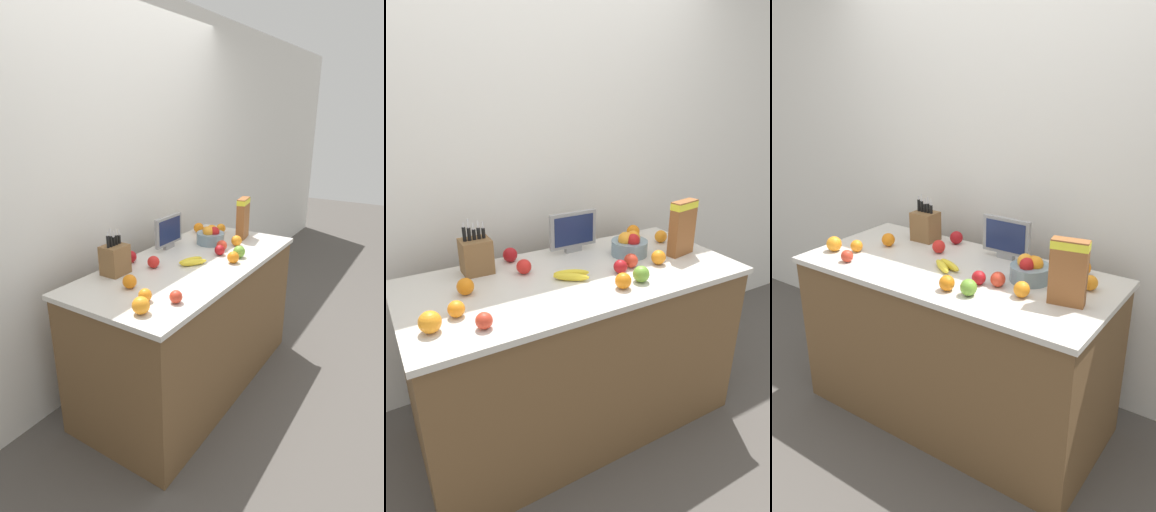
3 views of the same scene
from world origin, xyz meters
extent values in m
plane|color=#514C47|center=(0.00, 0.00, 0.00)|extent=(14.00, 14.00, 0.00)
cube|color=silver|center=(0.00, 0.61, 1.30)|extent=(9.00, 0.06, 2.60)
cube|color=brown|center=(0.00, 0.00, 0.44)|extent=(1.67, 0.75, 0.88)
cube|color=beige|center=(0.00, 0.00, 0.90)|extent=(1.70, 0.78, 0.03)
cube|color=brown|center=(-0.41, 0.26, 1.00)|extent=(0.15, 0.12, 0.18)
cylinder|color=black|center=(-0.46, 0.26, 1.12)|extent=(0.02, 0.02, 0.07)
cube|color=silver|center=(-0.46, 0.26, 1.17)|extent=(0.01, 0.00, 0.02)
cylinder|color=black|center=(-0.44, 0.26, 1.12)|extent=(0.02, 0.02, 0.06)
cube|color=silver|center=(-0.44, 0.26, 1.18)|extent=(0.01, 0.00, 0.04)
cylinder|color=black|center=(-0.41, 0.26, 1.12)|extent=(0.02, 0.02, 0.05)
cube|color=silver|center=(-0.41, 0.26, 1.16)|extent=(0.01, 0.00, 0.04)
cylinder|color=black|center=(-0.39, 0.26, 1.12)|extent=(0.02, 0.02, 0.06)
cube|color=silver|center=(-0.39, 0.26, 1.17)|extent=(0.01, 0.00, 0.04)
cylinder|color=black|center=(-0.37, 0.26, 1.11)|extent=(0.02, 0.02, 0.05)
cube|color=silver|center=(-0.37, 0.26, 1.16)|extent=(0.01, 0.00, 0.04)
cube|color=gray|center=(0.14, 0.28, 0.93)|extent=(0.10, 0.03, 0.03)
cube|color=gray|center=(0.14, 0.28, 1.05)|extent=(0.29, 0.02, 0.20)
cube|color=#19234C|center=(0.14, 0.26, 1.05)|extent=(0.24, 0.00, 0.17)
cube|color=brown|center=(0.65, -0.05, 1.07)|extent=(0.17, 0.09, 0.31)
cube|color=yellow|center=(0.65, -0.05, 1.20)|extent=(0.18, 0.09, 0.04)
cylinder|color=gray|center=(0.40, 0.08, 0.95)|extent=(0.20, 0.20, 0.08)
sphere|color=orange|center=(0.42, 0.09, 1.01)|extent=(0.08, 0.08, 0.08)
sphere|color=orange|center=(0.39, 0.11, 1.01)|extent=(0.06, 0.06, 0.06)
sphere|color=orange|center=(0.37, 0.08, 1.01)|extent=(0.08, 0.08, 0.08)
sphere|color=red|center=(0.39, 0.05, 1.01)|extent=(0.07, 0.07, 0.07)
ellipsoid|color=yellow|center=(-0.05, -0.05, 0.93)|extent=(0.17, 0.13, 0.04)
ellipsoid|color=yellow|center=(-0.03, -0.02, 0.93)|extent=(0.18, 0.10, 0.04)
sphere|color=#A31419|center=(-0.22, 0.32, 0.95)|extent=(0.08, 0.08, 0.08)
sphere|color=red|center=(-0.54, -0.26, 0.95)|extent=(0.07, 0.07, 0.07)
sphere|color=red|center=(0.30, -0.07, 0.95)|extent=(0.07, 0.07, 0.07)
sphere|color=red|center=(-0.22, 0.14, 0.95)|extent=(0.08, 0.08, 0.08)
sphere|color=#6B9E33|center=(0.24, -0.23, 0.95)|extent=(0.08, 0.08, 0.08)
sphere|color=#A31419|center=(0.21, -0.10, 0.95)|extent=(0.07, 0.07, 0.07)
sphere|color=orange|center=(0.68, 0.15, 0.95)|extent=(0.07, 0.07, 0.07)
sphere|color=orange|center=(-0.53, 0.06, 0.95)|extent=(0.08, 0.08, 0.08)
sphere|color=orange|center=(0.12, -0.24, 0.95)|extent=(0.08, 0.08, 0.08)
sphere|color=orange|center=(0.58, 0.30, 0.95)|extent=(0.08, 0.08, 0.08)
sphere|color=orange|center=(0.45, -0.10, 0.95)|extent=(0.08, 0.08, 0.08)
sphere|color=orange|center=(-0.73, -0.18, 0.96)|extent=(0.09, 0.09, 0.09)
sphere|color=orange|center=(-0.61, -0.12, 0.95)|extent=(0.07, 0.07, 0.07)
camera|label=1|loc=(-2.03, -1.30, 1.82)|focal=28.00mm
camera|label=2|loc=(-0.88, -1.58, 1.76)|focal=28.00mm
camera|label=3|loc=(1.42, -1.97, 1.93)|focal=35.00mm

